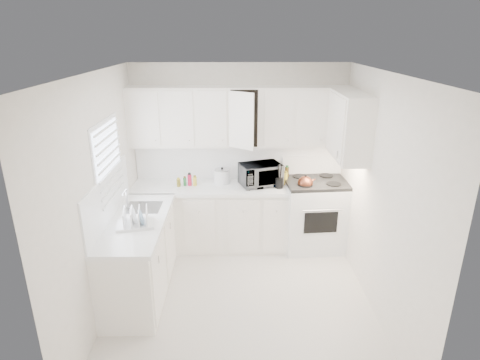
{
  "coord_description": "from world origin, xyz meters",
  "views": [
    {
      "loc": [
        -0.05,
        -3.97,
        2.95
      ],
      "look_at": [
        0.0,
        0.7,
        1.25
      ],
      "focal_mm": 30.0,
      "sensor_mm": 36.0,
      "label": 1
    }
  ],
  "objects_px": {
    "dish_rack": "(135,216)",
    "stove": "(314,205)",
    "tea_kettle": "(305,182)",
    "utensil_crock": "(279,176)",
    "microwave": "(261,172)",
    "rice_cooker": "(222,175)"
  },
  "relations": [
    {
      "from": "dish_rack",
      "to": "stove",
      "type": "bearing_deg",
      "value": 17.63
    },
    {
      "from": "stove",
      "to": "tea_kettle",
      "type": "xyz_separation_m",
      "value": [
        -0.18,
        -0.16,
        0.4
      ]
    },
    {
      "from": "utensil_crock",
      "to": "tea_kettle",
      "type": "bearing_deg",
      "value": -12.13
    },
    {
      "from": "tea_kettle",
      "to": "microwave",
      "type": "bearing_deg",
      "value": 156.84
    },
    {
      "from": "tea_kettle",
      "to": "rice_cooker",
      "type": "bearing_deg",
      "value": 161.11
    },
    {
      "from": "utensil_crock",
      "to": "rice_cooker",
      "type": "bearing_deg",
      "value": 164.44
    },
    {
      "from": "rice_cooker",
      "to": "dish_rack",
      "type": "bearing_deg",
      "value": -143.34
    },
    {
      "from": "stove",
      "to": "tea_kettle",
      "type": "bearing_deg",
      "value": -142.77
    },
    {
      "from": "rice_cooker",
      "to": "dish_rack",
      "type": "distance_m",
      "value": 1.64
    },
    {
      "from": "microwave",
      "to": "utensil_crock",
      "type": "xyz_separation_m",
      "value": [
        0.25,
        -0.13,
        -0.01
      ]
    },
    {
      "from": "utensil_crock",
      "to": "dish_rack",
      "type": "bearing_deg",
      "value": -146.56
    },
    {
      "from": "stove",
      "to": "rice_cooker",
      "type": "relative_size",
      "value": 5.71
    },
    {
      "from": "tea_kettle",
      "to": "utensil_crock",
      "type": "relative_size",
      "value": 0.73
    },
    {
      "from": "tea_kettle",
      "to": "utensil_crock",
      "type": "height_order",
      "value": "utensil_crock"
    },
    {
      "from": "rice_cooker",
      "to": "utensil_crock",
      "type": "distance_m",
      "value": 0.83
    },
    {
      "from": "microwave",
      "to": "rice_cooker",
      "type": "relative_size",
      "value": 2.42
    },
    {
      "from": "microwave",
      "to": "dish_rack",
      "type": "height_order",
      "value": "microwave"
    },
    {
      "from": "tea_kettle",
      "to": "rice_cooker",
      "type": "relative_size",
      "value": 1.12
    },
    {
      "from": "stove",
      "to": "utensil_crock",
      "type": "relative_size",
      "value": 3.72
    },
    {
      "from": "microwave",
      "to": "dish_rack",
      "type": "relative_size",
      "value": 1.37
    },
    {
      "from": "stove",
      "to": "microwave",
      "type": "xyz_separation_m",
      "value": [
        -0.78,
        0.04,
        0.48
      ]
    },
    {
      "from": "tea_kettle",
      "to": "rice_cooker",
      "type": "xyz_separation_m",
      "value": [
        -1.14,
        0.3,
        0.01
      ]
    }
  ]
}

